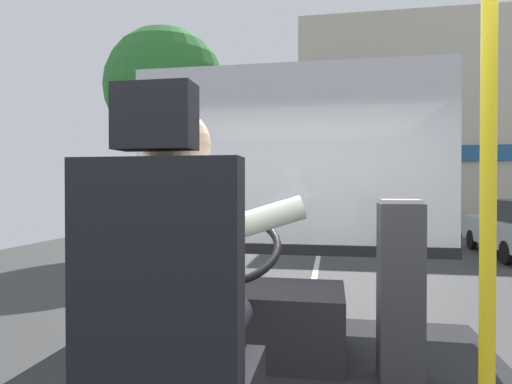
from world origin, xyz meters
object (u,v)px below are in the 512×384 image
object	(u,v)px
steering_console	(249,318)
handrail_pole	(488,163)
driver_seat	(169,342)
bus_driver	(181,272)
fare_box	(400,291)

from	to	relation	value
steering_console	handrail_pole	distance (m)	1.70
driver_seat	bus_driver	xyz separation A→B (m)	(0.00, 0.10, 0.19)
fare_box	driver_seat	bearing A→B (deg)	-127.82
bus_driver	steering_console	bearing A→B (deg)	90.00
fare_box	handrail_pole	bearing A→B (deg)	-84.36
handrail_pole	steering_console	bearing A→B (deg)	128.20
steering_console	fare_box	bearing A→B (deg)	-14.31
driver_seat	fare_box	xyz separation A→B (m)	(0.82, 1.05, -0.07)
bus_driver	fare_box	xyz separation A→B (m)	(0.82, 0.95, -0.26)
driver_seat	steering_console	distance (m)	1.30
handrail_pole	fare_box	size ratio (longest dim) A/B	2.28
driver_seat	bus_driver	size ratio (longest dim) A/B	1.56
driver_seat	fare_box	world-z (taller)	driver_seat
bus_driver	fare_box	size ratio (longest dim) A/B	0.88
driver_seat	bus_driver	bearing A→B (deg)	90.00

